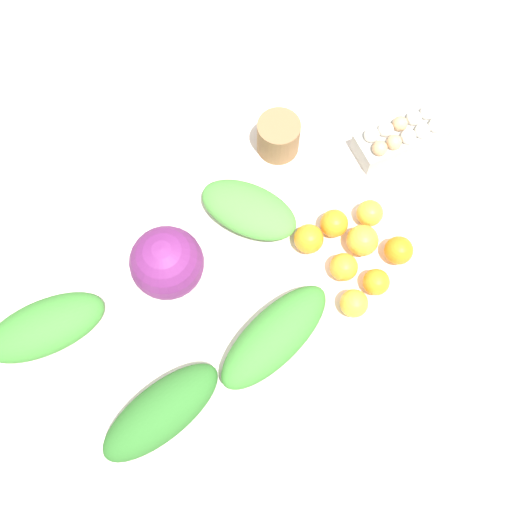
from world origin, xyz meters
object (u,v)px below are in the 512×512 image
Objects in this scene: greens_bunch_scallion at (162,412)px; orange_0 at (370,213)px; orange_2 at (354,303)px; greens_bunch_chard at (45,327)px; orange_6 at (334,223)px; orange_5 at (399,250)px; greens_bunch_kale at (275,336)px; paper_bag at (278,137)px; orange_7 at (362,240)px; orange_3 at (376,282)px; cabbage_purple at (167,263)px; egg_carton at (402,136)px; orange_4 at (309,239)px; orange_1 at (344,267)px; greens_bunch_dandelion at (249,210)px.

greens_bunch_scallion reaches higher than orange_0.
greens_bunch_scallion is 0.53m from orange_2.
greens_bunch_chard is 4.04× the size of orange_6.
greens_bunch_kale is at bearing -3.79° from orange_5.
paper_bag reaches higher than greens_bunch_kale.
orange_7 reaches higher than orange_5.
greens_bunch_scallion is 0.36m from greens_bunch_chard.
orange_5 is at bearing 82.91° from orange_0.
greens_bunch_scallion is at bearing 30.15° from paper_bag.
orange_3 is (0.07, 0.48, -0.02)m from paper_bag.
orange_3 is at bearing 81.30° from paper_bag.
orange_2 is at bearing 130.41° from cabbage_purple.
egg_carton is 0.33m from orange_6.
orange_4 is 0.94× the size of orange_7.
orange_1 is 0.12m from orange_4.
orange_2 is (-0.21, 0.06, -0.01)m from greens_bunch_kale.
orange_2 is at bearing 4.40° from orange_3.
cabbage_purple is 2.59× the size of orange_0.
orange_7 is (0.03, 0.37, -0.01)m from paper_bag.
greens_bunch_scallion reaches higher than greens_bunch_dandelion.
greens_bunch_dandelion is 0.31m from orange_7.
greens_bunch_chard is 3.62× the size of orange_7.
paper_bag is 0.35× the size of greens_bunch_kale.
orange_5 is (-0.16, 0.17, -0.00)m from orange_4.
orange_5 reaches higher than orange_2.
orange_2 is (-0.53, 0.09, -0.01)m from greens_bunch_scallion.
orange_7 is at bearing 150.30° from cabbage_purple.
greens_bunch_chard is at bearing -34.18° from orange_2.
orange_1 is 0.10m from orange_2.
egg_carton is at bearing -135.21° from orange_5.
orange_0 is (0.23, 0.12, -0.01)m from egg_carton.
orange_1 is (-0.09, 0.28, 0.00)m from greens_bunch_dandelion.
orange_4 reaches higher than orange_0.
orange_7 reaches higher than orange_4.
orange_0 reaches higher than orange_3.
orange_3 is at bearing -127.91° from egg_carton.
greens_bunch_chard reaches higher than orange_5.
greens_bunch_kale is 1.12× the size of greens_bunch_chard.
greens_bunch_dandelion and orange_2 have the same top height.
greens_bunch_scallion is 4.24× the size of orange_5.
egg_carton is 0.92× the size of greens_bunch_chard.
orange_5 is at bearing 115.89° from orange_6.
paper_bag is 1.66× the size of orange_2.
cabbage_purple is 0.68× the size of greens_bunch_dandelion.
orange_5 is at bearing 175.58° from greens_bunch_scallion.
greens_bunch_scallion reaches higher than orange_7.
orange_2 is 0.86× the size of orange_7.
paper_bag is 0.23m from greens_bunch_dandelion.
paper_bag is 1.68× the size of orange_0.
cabbage_purple is 2.47× the size of orange_5.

